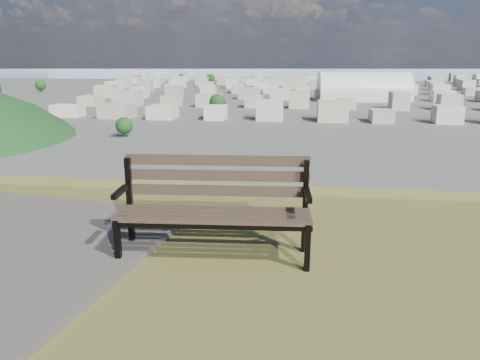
# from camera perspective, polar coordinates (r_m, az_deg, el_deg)

# --- Properties ---
(park_bench) EXTENTS (1.96, 0.74, 1.00)m
(park_bench) POSITION_cam_1_polar(r_m,az_deg,el_deg) (4.73, -3.09, -2.71)
(park_bench) COLOR #433126
(park_bench) RESTS_ON hilltop_mesa
(arena) EXTENTS (56.70, 27.99, 23.16)m
(arena) POSITION_cam_1_polar(r_m,az_deg,el_deg) (305.43, 14.74, 10.38)
(arena) COLOR silver
(arena) RESTS_ON ground
(city_blocks) EXTENTS (395.00, 361.00, 7.00)m
(city_blocks) POSITION_cam_1_polar(r_m,az_deg,el_deg) (397.82, 7.62, 11.39)
(city_blocks) COLOR beige
(city_blocks) RESTS_ON ground
(city_trees) EXTENTS (406.52, 387.20, 9.98)m
(city_trees) POSITION_cam_1_polar(r_m,az_deg,el_deg) (323.54, 2.83, 10.95)
(city_trees) COLOR #35281A
(city_trees) RESTS_ON ground
(bay_water) EXTENTS (2400.00, 700.00, 0.12)m
(bay_water) POSITION_cam_1_polar(r_m,az_deg,el_deg) (903.09, 7.70, 13.06)
(bay_water) COLOR #97A6C1
(bay_water) RESTS_ON ground
(far_hills) EXTENTS (2050.00, 340.00, 60.00)m
(far_hills) POSITION_cam_1_polar(r_m,az_deg,el_deg) (1406.94, 5.20, 14.78)
(far_hills) COLOR #8FA1B1
(far_hills) RESTS_ON ground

